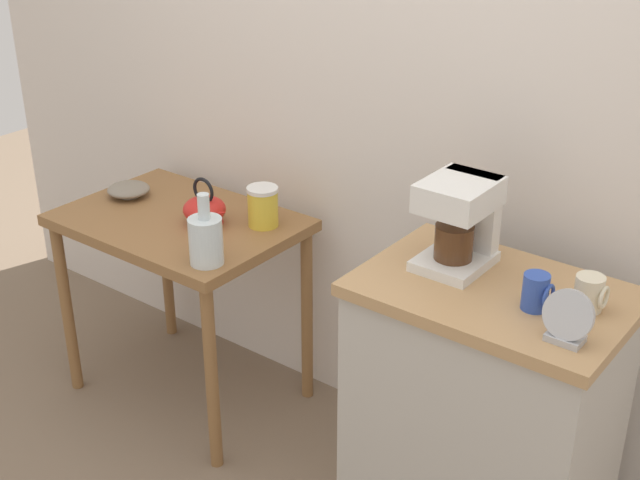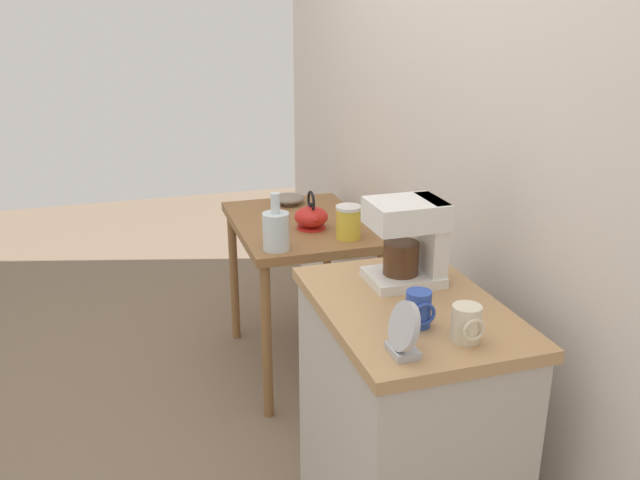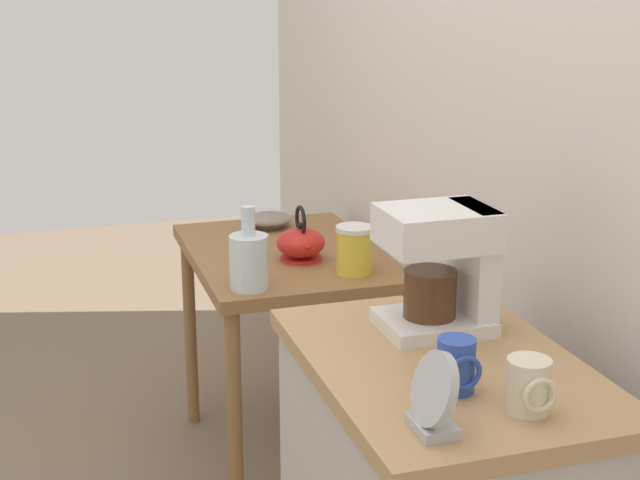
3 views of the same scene
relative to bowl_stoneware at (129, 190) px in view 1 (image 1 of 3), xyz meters
name	(u,v)px [view 1 (image 1 of 3)]	position (x,y,z in m)	size (l,w,h in m)	color
ground_plane	(322,470)	(0.99, -0.08, -0.78)	(8.00, 8.00, 0.00)	#7A6651
back_wall	(440,49)	(1.09, 0.38, 0.62)	(4.40, 0.10, 2.80)	silver
wooden_table	(180,243)	(0.29, -0.02, -0.13)	(0.84, 0.59, 0.75)	olive
kitchen_counter	(481,421)	(1.54, -0.05, -0.33)	(0.73, 0.50, 0.90)	#BCB7AD
bowl_stoneware	(129,190)	(0.00, 0.00, 0.00)	(0.16, 0.16, 0.05)	gray
teakettle	(205,209)	(0.40, 0.00, 0.03)	(0.18, 0.15, 0.17)	red
glass_carafe_vase	(206,239)	(0.62, -0.22, 0.06)	(0.11, 0.11, 0.24)	silver
canister_enamel	(263,206)	(0.57, 0.11, 0.04)	(0.11, 0.11, 0.14)	gold
coffee_maker	(461,218)	(1.39, 0.02, 0.26)	(0.18, 0.22, 0.26)	white
mug_blue	(536,293)	(1.68, -0.09, 0.16)	(0.08, 0.07, 0.10)	#2D4CAD
mug_small_cream	(590,293)	(1.79, 0.00, 0.16)	(0.08, 0.08, 0.10)	beige
table_clock	(567,320)	(1.80, -0.18, 0.18)	(0.13, 0.06, 0.14)	#B2B5BA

